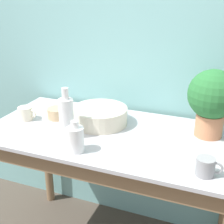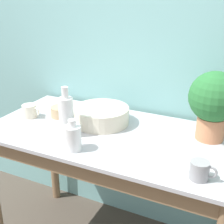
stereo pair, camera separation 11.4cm
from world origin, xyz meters
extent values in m
cube|color=#7AB2B2|center=(0.00, 0.75, 1.20)|extent=(6.00, 0.05, 2.40)
cylinder|color=#846647|center=(-0.64, 0.65, 0.41)|extent=(0.06, 0.06, 0.82)
cube|color=#846647|center=(0.00, 0.05, 0.77)|extent=(1.28, 0.02, 0.10)
cube|color=#B2B2B7|center=(0.00, 0.35, 0.83)|extent=(1.38, 0.70, 0.02)
cylinder|color=tan|center=(0.49, 0.51, 0.90)|extent=(0.14, 0.14, 0.12)
sphere|color=#286B33|center=(0.49, 0.51, 1.07)|extent=(0.25, 0.25, 0.25)
cylinder|color=beige|center=(-0.11, 0.44, 0.89)|extent=(0.31, 0.31, 0.10)
cylinder|color=white|center=(-0.20, 0.21, 0.94)|extent=(0.08, 0.08, 0.21)
cylinder|color=white|center=(-0.20, 0.21, 1.08)|extent=(0.03, 0.03, 0.06)
cylinder|color=white|center=(-0.09, 0.10, 0.90)|extent=(0.08, 0.08, 0.12)
cylinder|color=white|center=(-0.09, 0.10, 0.98)|extent=(0.04, 0.04, 0.03)
cylinder|color=gray|center=(0.51, 0.11, 0.88)|extent=(0.08, 0.08, 0.08)
torus|color=gray|center=(0.56, 0.11, 0.88)|extent=(0.05, 0.01, 0.05)
cylinder|color=beige|center=(-0.54, 0.33, 0.88)|extent=(0.09, 0.09, 0.08)
torus|color=beige|center=(-0.49, 0.33, 0.88)|extent=(0.05, 0.01, 0.05)
cylinder|color=tan|center=(-0.38, 0.42, 0.87)|extent=(0.12, 0.12, 0.06)
camera|label=1|loc=(0.56, -1.07, 1.58)|focal=50.00mm
camera|label=2|loc=(0.66, -1.02, 1.58)|focal=50.00mm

